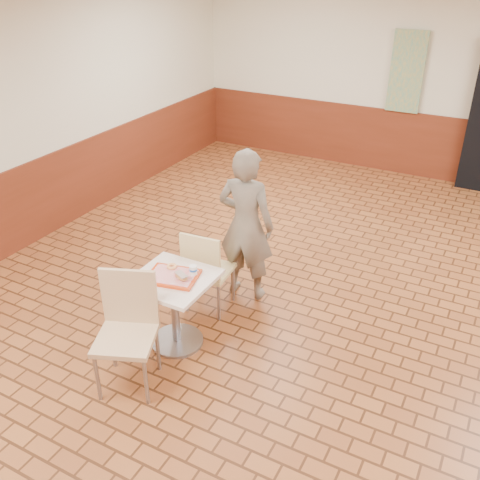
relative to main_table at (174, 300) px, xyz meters
The scene contains 11 objects.
room_shell 1.68m from the main_table, 13.87° to the left, with size 8.01×10.01×3.01m.
wainscot_band 1.34m from the main_table, 13.87° to the left, with size 8.00×10.00×1.00m.
promo_poster 5.42m from the main_table, 82.43° to the left, with size 0.50×0.03×1.20m, color gray.
main_table is the anchor object (origin of this frame).
chair_main_front 0.57m from the main_table, 97.30° to the right, with size 0.60×0.60×1.00m.
chair_main_back 0.57m from the main_table, 91.52° to the left, with size 0.45×0.45×0.90m.
customer 1.10m from the main_table, 79.98° to the left, with size 0.59×0.38×1.61m, color #736759.
serving_tray 0.25m from the main_table, behind, with size 0.43×0.34×0.03m.
ring_donut 0.30m from the main_table, 126.98° to the left, with size 0.09×0.09×0.03m, color #F19F58.
long_john_donut 0.30m from the main_table, ahead, with size 0.17×0.14×0.05m.
paper_cup 0.35m from the main_table, 32.62° to the left, with size 0.07×0.07×0.09m.
Camera 1 is at (1.07, -3.51, 3.24)m, focal length 40.00 mm.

